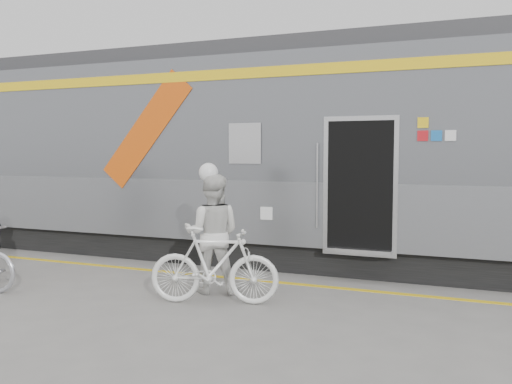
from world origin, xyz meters
The scene contains 6 objects.
ground centered at (0.00, 0.00, 0.00)m, with size 90.00×90.00×0.00m, color slate.
train centered at (-0.14, 4.19, 2.05)m, with size 24.00×3.17×4.10m.
safety_strip centered at (0.00, 2.15, 0.00)m, with size 24.00×0.12×0.01m, color yellow.
woman centered at (0.13, 1.23, 0.89)m, with size 0.87×0.67×1.78m, color silver.
bicycle_right centered at (0.43, 0.68, 0.54)m, with size 0.51×1.80×1.08m, color white.
helmet_woman centered at (0.13, 1.23, 1.92)m, with size 0.28×0.28×0.28m, color white.
Camera 1 is at (3.70, -5.97, 2.11)m, focal length 38.00 mm.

